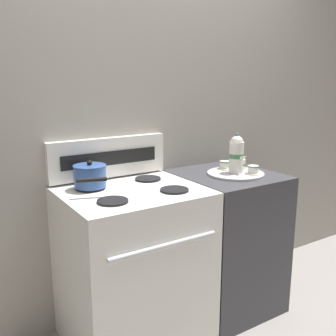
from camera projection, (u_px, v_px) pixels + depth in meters
ground_plane at (177, 320)px, 2.49m from camera, size 6.00×6.00×0.00m
wall_back at (148, 142)px, 2.53m from camera, size 6.00×0.05×2.20m
stove at (134, 266)px, 2.23m from camera, size 0.76×0.66×0.92m
control_panel at (109, 157)px, 2.34m from camera, size 0.74×0.05×0.24m
side_counter at (225, 241)px, 2.59m from camera, size 0.59×0.63×0.91m
saucepan at (90, 176)px, 2.13m from camera, size 0.22×0.28×0.15m
serving_tray at (236, 174)px, 2.46m from camera, size 0.36×0.36×0.01m
teapot at (237, 154)px, 2.44m from camera, size 0.09×0.15×0.25m
teacup_left at (253, 170)px, 2.42m from camera, size 0.10×0.10×0.05m
teacup_right at (225, 165)px, 2.55m from camera, size 0.10×0.10×0.05m
creamer_jug at (240, 164)px, 2.54m from camera, size 0.07×0.07×0.07m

